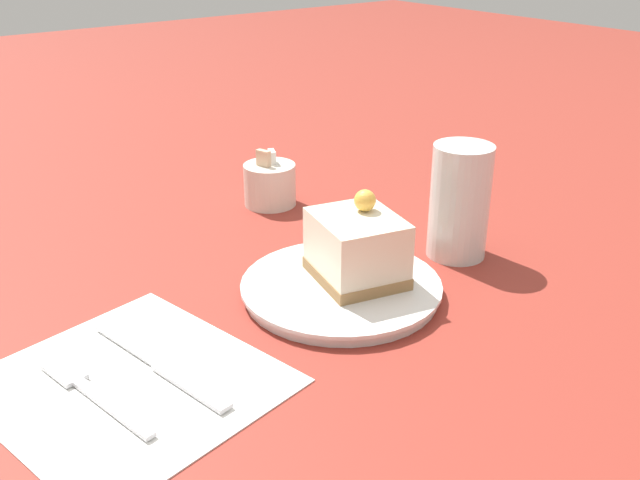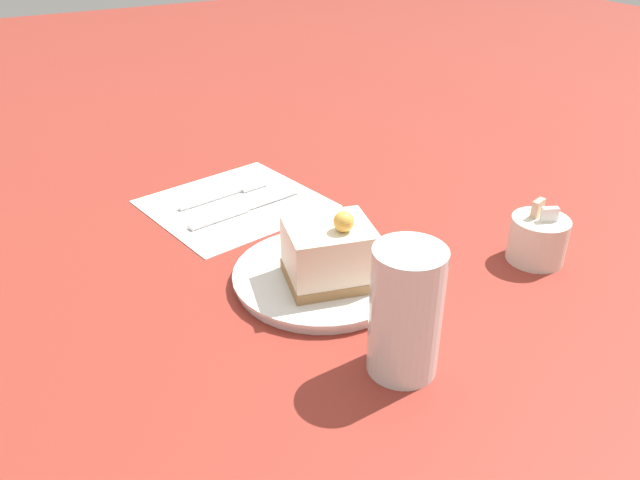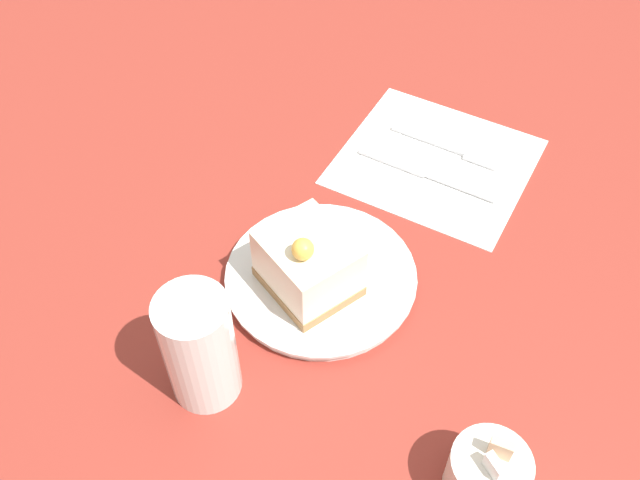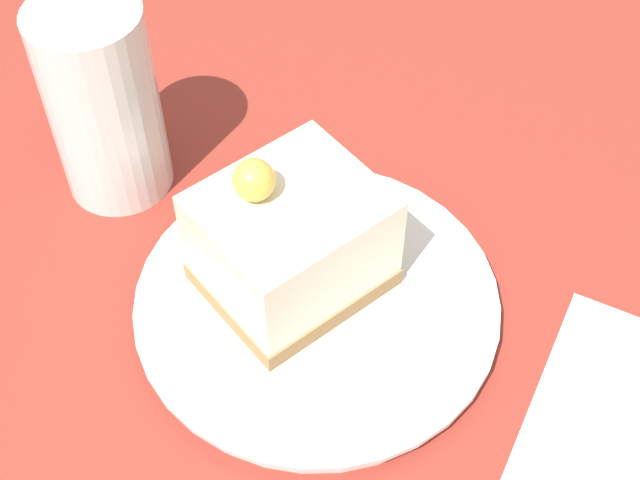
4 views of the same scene
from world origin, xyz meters
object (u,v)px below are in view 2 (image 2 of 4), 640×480
Objects in this scene: knife at (236,212)px; drinking_glass at (406,312)px; sugar_bowl at (538,239)px; plate at (322,276)px; fork at (232,192)px; cake_slice at (329,253)px.

drinking_glass reaches higher than knife.
drinking_glass is (0.09, -0.27, 0.04)m from sugar_bowl.
fork is at bearing -179.18° from plate.
sugar_bowl is at bearing 107.69° from drinking_glass.
knife is at bearing -26.58° from fork.
plate reaches higher than knife.
knife is (-0.23, -0.02, -0.05)m from cake_slice.
drinking_glass reaches higher than fork.
plate is 1.41× the size of fork.
fork is 0.45m from drinking_glass.
cake_slice is at bearing 178.48° from drinking_glass.
plate is at bearing -9.39° from fork.
sugar_bowl reaches higher than fork.
sugar_bowl reaches higher than plate.
cake_slice is 0.24m from knife.
cake_slice is (0.02, -0.00, 0.04)m from plate.
drinking_glass is (0.15, -0.00, 0.02)m from cake_slice.
plate is at bearing -3.93° from knife.
drinking_glass is at bearing -1.82° from plate.
fork is 1.13× the size of drinking_glass.
cake_slice is at bearing -9.72° from fork.
fork is 0.07m from knife.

